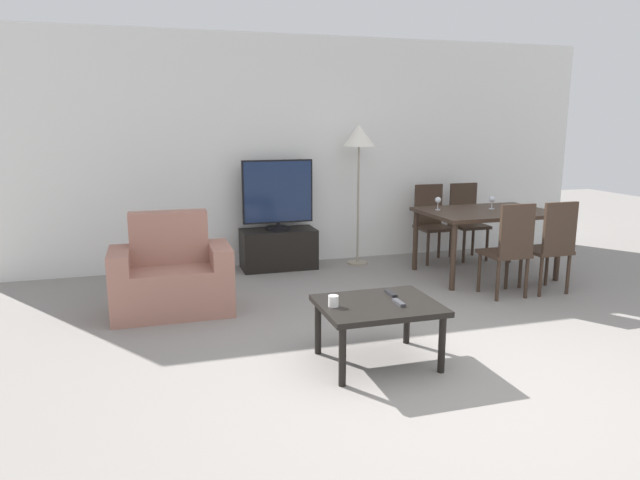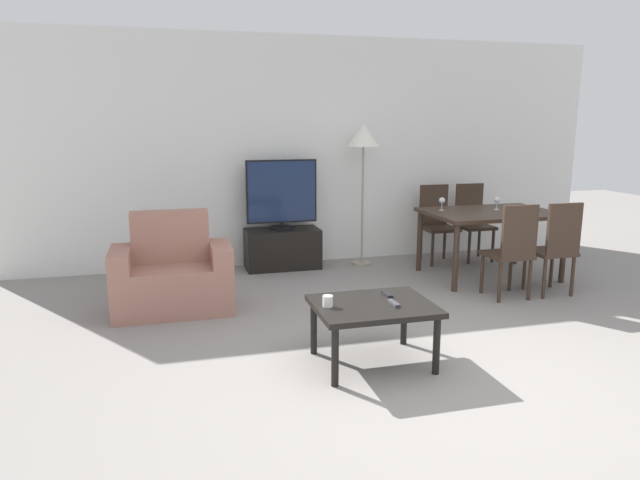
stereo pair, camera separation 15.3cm
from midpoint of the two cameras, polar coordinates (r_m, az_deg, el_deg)
ground_plane at (r=3.96m, az=14.47°, el=-14.22°), size 18.00×18.00×0.00m
wall_back at (r=6.99m, az=0.07°, el=8.82°), size 7.36×0.06×2.70m
armchair at (r=5.36m, az=-13.75°, el=-3.55°), size 1.06×0.60×0.90m
tv_stand at (r=6.75m, az=-3.14°, el=-0.86°), size 0.87×0.43×0.47m
tv at (r=6.64m, az=-3.19°, el=4.55°), size 0.83×0.29×0.81m
coffee_table at (r=4.09m, az=6.40°, el=-7.05°), size 0.84×0.67×0.45m
dining_table at (r=6.59m, az=17.32°, el=2.10°), size 1.40×0.99×0.74m
dining_chair_near at (r=5.82m, az=19.39°, el=-0.73°), size 0.40×0.40×0.95m
dining_chair_far at (r=7.42m, az=15.55°, el=2.08°), size 0.40×0.40×0.95m
dining_chair_near_right at (r=6.11m, az=23.19°, el=-0.45°), size 0.40×0.40×0.95m
dining_chair_far_left at (r=7.18m, az=12.18°, el=1.95°), size 0.40×0.40×0.95m
floor_lamp at (r=6.79m, az=5.01°, el=9.79°), size 0.38×0.38×1.68m
remote_primary at (r=4.06m, az=8.45°, el=-6.27°), size 0.04×0.15×0.02m
remote_secondary at (r=4.26m, az=7.73°, el=-5.39°), size 0.04×0.15×0.02m
cup_white_near at (r=3.97m, az=1.89°, el=-6.14°), size 0.07×0.07×0.08m
wine_glass_left at (r=6.69m, az=17.92°, el=3.76°), size 0.07×0.07×0.15m
wine_glass_center at (r=6.48m, az=12.77°, el=3.79°), size 0.07×0.07×0.15m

